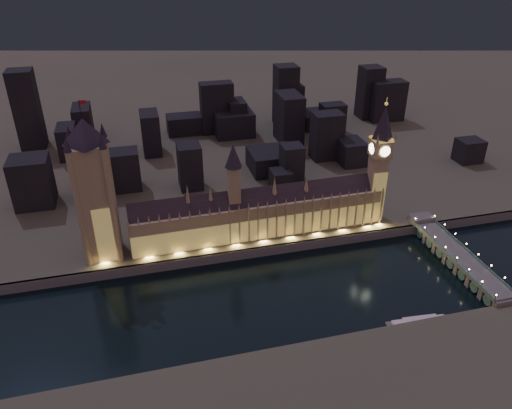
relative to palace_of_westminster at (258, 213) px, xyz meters
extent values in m
plane|color=black|center=(-8.66, -61.74, -26.37)|extent=(2000.00, 2000.00, 0.00)
cube|color=#3F4737|center=(-8.66, 458.26, -22.37)|extent=(2000.00, 960.00, 8.00)
cube|color=#525251|center=(-8.66, -20.74, -22.37)|extent=(2000.00, 2.50, 8.00)
cube|color=#987258|center=(0.91, 0.26, -4.37)|extent=(200.41, 24.65, 28.00)
cube|color=tan|center=(0.91, -9.99, -9.37)|extent=(200.00, 0.50, 18.00)
cube|color=black|center=(0.91, 0.26, 12.63)|extent=(200.32, 20.92, 16.26)
cube|color=#987258|center=(-19.09, 0.26, 25.63)|extent=(9.00, 9.00, 32.00)
cone|color=#241E30|center=(-19.09, 0.26, 50.63)|extent=(13.00, 13.00, 18.00)
cube|color=#987258|center=(-99.09, -10.34, -4.37)|extent=(1.20, 1.20, 28.00)
cone|color=#987258|center=(-99.09, -9.74, 12.63)|extent=(2.00, 2.00, 6.00)
cube|color=#987258|center=(-91.69, -10.34, -4.37)|extent=(1.20, 1.20, 28.00)
cone|color=#987258|center=(-91.69, -9.74, 12.63)|extent=(2.00, 2.00, 6.00)
cube|color=#987258|center=(-84.28, -10.34, -4.37)|extent=(1.20, 1.20, 28.00)
cone|color=#987258|center=(-84.28, -9.74, 12.63)|extent=(2.00, 2.00, 6.00)
cube|color=#987258|center=(-76.87, -10.34, -4.37)|extent=(1.20, 1.20, 28.00)
cone|color=#987258|center=(-76.87, -9.74, 12.63)|extent=(2.00, 2.00, 6.00)
cube|color=#987258|center=(-69.46, -10.34, -4.37)|extent=(1.20, 1.20, 28.00)
cone|color=#987258|center=(-69.46, -9.74, 12.63)|extent=(2.00, 2.00, 6.00)
cube|color=#987258|center=(-62.06, -10.34, -4.37)|extent=(1.20, 1.20, 28.00)
cone|color=#987258|center=(-62.06, -9.74, 12.63)|extent=(2.00, 2.00, 6.00)
cube|color=#987258|center=(-54.65, -10.34, -4.37)|extent=(1.20, 1.20, 28.00)
cone|color=#987258|center=(-54.65, -9.74, 12.63)|extent=(2.00, 2.00, 6.00)
cube|color=#987258|center=(-47.24, -10.34, -4.37)|extent=(1.20, 1.20, 28.00)
cone|color=#987258|center=(-47.24, -9.74, 12.63)|extent=(2.00, 2.00, 6.00)
cube|color=#987258|center=(-39.83, -10.34, -4.37)|extent=(1.20, 1.20, 28.00)
cone|color=#987258|center=(-39.83, -9.74, 12.63)|extent=(2.00, 2.00, 6.00)
cube|color=#987258|center=(-32.43, -10.34, -4.37)|extent=(1.20, 1.20, 28.00)
cone|color=#987258|center=(-32.43, -9.74, 12.63)|extent=(2.00, 2.00, 6.00)
cube|color=#987258|center=(-25.02, -10.34, -4.37)|extent=(1.20, 1.20, 28.00)
cone|color=#987258|center=(-25.02, -9.74, 12.63)|extent=(2.00, 2.00, 6.00)
cube|color=#987258|center=(-17.61, -10.34, -4.37)|extent=(1.20, 1.20, 28.00)
cone|color=#987258|center=(-17.61, -9.74, 12.63)|extent=(2.00, 2.00, 6.00)
cube|color=#987258|center=(-10.20, -10.34, -4.37)|extent=(1.20, 1.20, 28.00)
cone|color=#987258|center=(-10.20, -9.74, 12.63)|extent=(2.00, 2.00, 6.00)
cube|color=#987258|center=(-2.80, -10.34, -4.37)|extent=(1.20, 1.20, 28.00)
cone|color=#987258|center=(-2.80, -9.74, 12.63)|extent=(2.00, 2.00, 6.00)
cube|color=#987258|center=(4.61, -10.34, -4.37)|extent=(1.20, 1.20, 28.00)
cone|color=#987258|center=(4.61, -9.74, 12.63)|extent=(2.00, 2.00, 6.00)
cube|color=#987258|center=(12.02, -10.34, -4.37)|extent=(1.20, 1.20, 28.00)
cone|color=#987258|center=(12.02, -9.74, 12.63)|extent=(2.00, 2.00, 6.00)
cube|color=#987258|center=(19.43, -10.34, -4.37)|extent=(1.20, 1.20, 28.00)
cone|color=#987258|center=(19.43, -9.74, 12.63)|extent=(2.00, 2.00, 6.00)
cube|color=#987258|center=(26.83, -10.34, -4.37)|extent=(1.20, 1.20, 28.00)
cone|color=#987258|center=(26.83, -9.74, 12.63)|extent=(2.00, 2.00, 6.00)
cube|color=#987258|center=(34.24, -10.34, -4.37)|extent=(1.20, 1.20, 28.00)
cone|color=#987258|center=(34.24, -9.74, 12.63)|extent=(2.00, 2.00, 6.00)
cube|color=#987258|center=(41.65, -10.34, -4.37)|extent=(1.20, 1.20, 28.00)
cone|color=#987258|center=(41.65, -9.74, 12.63)|extent=(2.00, 2.00, 6.00)
cube|color=#987258|center=(49.06, -10.34, -4.37)|extent=(1.20, 1.20, 28.00)
cone|color=#987258|center=(49.06, -9.74, 12.63)|extent=(2.00, 2.00, 6.00)
cube|color=#987258|center=(56.46, -10.34, -4.37)|extent=(1.20, 1.20, 28.00)
cone|color=#987258|center=(56.46, -9.74, 12.63)|extent=(2.00, 2.00, 6.00)
cube|color=#987258|center=(63.87, -10.34, -4.37)|extent=(1.20, 1.20, 28.00)
cone|color=#987258|center=(63.87, -9.74, 12.63)|extent=(2.00, 2.00, 6.00)
cube|color=#987258|center=(71.28, -10.34, -4.37)|extent=(1.20, 1.20, 28.00)
cone|color=#987258|center=(71.28, -9.74, 12.63)|extent=(2.00, 2.00, 6.00)
cube|color=#987258|center=(78.69, -10.34, -4.37)|extent=(1.20, 1.20, 28.00)
cone|color=#987258|center=(78.69, -9.74, 12.63)|extent=(2.00, 2.00, 6.00)
cube|color=#987258|center=(86.09, -10.34, -4.37)|extent=(1.20, 1.20, 28.00)
cone|color=#987258|center=(86.09, -9.74, 12.63)|extent=(2.00, 2.00, 6.00)
cube|color=#987258|center=(93.50, -10.34, -4.37)|extent=(1.20, 1.20, 28.00)
cone|color=#987258|center=(93.50, -9.74, 12.63)|extent=(2.00, 2.00, 6.00)
cube|color=#987258|center=(100.91, -10.34, -4.37)|extent=(1.20, 1.20, 28.00)
cone|color=#987258|center=(100.91, -9.74, 12.63)|extent=(2.00, 2.00, 6.00)
cone|color=#987258|center=(-54.09, 0.26, 22.63)|extent=(4.40, 4.40, 18.00)
cone|color=#987258|center=(-37.09, 0.26, 20.63)|extent=(4.40, 4.40, 14.00)
cone|color=#987258|center=(12.91, 0.26, 21.63)|extent=(4.40, 4.40, 16.00)
cone|color=#987258|center=(38.91, 0.26, 19.63)|extent=(4.40, 4.40, 12.00)
cube|color=#987258|center=(-118.66, 0.26, 25.69)|extent=(24.10, 24.10, 88.12)
cube|color=tan|center=(-118.66, -10.94, 3.63)|extent=(22.00, 0.50, 44.00)
cone|color=#241E30|center=(-118.66, 0.26, 78.75)|extent=(31.68, 31.68, 18.00)
cylinder|color=black|center=(-118.66, 0.26, 93.75)|extent=(0.50, 0.50, 12.00)
cube|color=#B21118|center=(-116.46, 0.26, 98.25)|extent=(4.00, 0.15, 2.50)
cylinder|color=#987258|center=(-129.66, -10.74, 25.69)|extent=(4.40, 4.40, 88.12)
cone|color=#241E30|center=(-129.66, -10.74, 74.75)|extent=(5.20, 5.20, 10.00)
cylinder|color=#987258|center=(-129.66, 11.26, 25.69)|extent=(4.40, 4.40, 88.12)
cone|color=#241E30|center=(-129.66, 11.26, 74.75)|extent=(5.20, 5.20, 10.00)
cylinder|color=#987258|center=(-107.66, -10.74, 25.69)|extent=(4.40, 4.40, 88.12)
cone|color=#241E30|center=(-107.66, -10.74, 74.75)|extent=(5.20, 5.20, 10.00)
cylinder|color=#987258|center=(-107.66, 11.26, 25.69)|extent=(4.40, 4.40, 88.12)
cone|color=#241E30|center=(-107.66, 11.26, 74.75)|extent=(5.20, 5.20, 10.00)
cube|color=#987258|center=(99.34, 0.26, 9.74)|extent=(12.89, 12.89, 56.21)
cube|color=tan|center=(99.34, -5.94, 3.63)|extent=(12.00, 0.50, 44.00)
cube|color=#987258|center=(99.34, 0.26, 44.66)|extent=(15.00, 15.00, 13.63)
cube|color=#F2C64C|center=(99.34, 0.26, 52.08)|extent=(15.75, 15.75, 1.20)
cone|color=#241E30|center=(99.34, 0.26, 65.68)|extent=(18.00, 18.00, 26.00)
sphere|color=#F2C64C|center=(99.34, 0.26, 80.18)|extent=(2.80, 2.80, 2.80)
cylinder|color=#F2C64C|center=(99.34, 0.26, 82.68)|extent=(0.40, 0.40, 5.00)
cylinder|color=#FFF2BF|center=(99.34, -7.49, 44.66)|extent=(8.40, 0.50, 8.40)
cylinder|color=#FFF2BF|center=(99.34, 8.01, 44.66)|extent=(8.40, 0.50, 8.40)
cylinder|color=#FFF2BF|center=(91.59, 0.26, 44.66)|extent=(0.50, 8.40, 8.40)
cylinder|color=#FFF2BF|center=(107.09, 0.26, 44.66)|extent=(0.50, 8.40, 8.40)
cone|color=#987258|center=(91.84, -7.24, 55.48)|extent=(2.60, 2.60, 8.00)
cone|color=#987258|center=(91.84, 7.76, 55.48)|extent=(2.60, 2.60, 8.00)
cone|color=#987258|center=(106.84, -7.24, 55.48)|extent=(2.60, 2.60, 8.00)
cone|color=#987258|center=(106.84, 7.76, 55.48)|extent=(2.60, 2.60, 8.00)
cube|color=#525251|center=(135.71, -71.74, -16.87)|extent=(18.51, 100.00, 1.60)
cube|color=#365D51|center=(126.85, -71.74, -15.47)|extent=(0.80, 100.00, 1.60)
cube|color=#365D51|center=(144.56, -71.74, -15.47)|extent=(0.80, 100.00, 1.60)
cube|color=#525251|center=(135.71, -16.74, -17.62)|extent=(18.51, 12.00, 9.50)
cube|color=#525251|center=(135.71, -121.74, -22.02)|extent=(16.66, 4.00, 9.50)
cylinder|color=black|center=(126.85, -121.74, -13.67)|extent=(0.30, 0.30, 4.40)
sphere|color=#FFD88C|center=(126.85, -121.74, -11.37)|extent=(1.00, 1.00, 1.00)
cube|color=#525251|center=(135.71, -107.45, -22.02)|extent=(16.66, 4.00, 9.50)
cylinder|color=black|center=(126.85, -107.45, -13.67)|extent=(0.30, 0.30, 4.40)
sphere|color=#FFD88C|center=(126.85, -107.45, -11.37)|extent=(1.00, 1.00, 1.00)
cylinder|color=black|center=(144.56, -107.45, -13.67)|extent=(0.30, 0.30, 4.40)
sphere|color=#FFD88C|center=(144.56, -107.45, -11.37)|extent=(1.00, 1.00, 1.00)
cube|color=#525251|center=(135.71, -93.17, -22.02)|extent=(16.66, 4.00, 9.50)
cylinder|color=black|center=(126.85, -93.17, -13.67)|extent=(0.30, 0.30, 4.40)
sphere|color=#FFD88C|center=(126.85, -93.17, -11.37)|extent=(1.00, 1.00, 1.00)
cylinder|color=black|center=(144.56, -93.17, -13.67)|extent=(0.30, 0.30, 4.40)
sphere|color=#FFD88C|center=(144.56, -93.17, -11.37)|extent=(1.00, 1.00, 1.00)
cube|color=#525251|center=(135.71, -78.88, -22.02)|extent=(16.66, 4.00, 9.50)
cylinder|color=black|center=(126.85, -78.88, -13.67)|extent=(0.30, 0.30, 4.40)
sphere|color=#FFD88C|center=(126.85, -78.88, -11.37)|extent=(1.00, 1.00, 1.00)
cylinder|color=black|center=(144.56, -78.88, -13.67)|extent=(0.30, 0.30, 4.40)
sphere|color=#FFD88C|center=(144.56, -78.88, -11.37)|extent=(1.00, 1.00, 1.00)
cube|color=#525251|center=(135.71, -64.60, -22.02)|extent=(16.66, 4.00, 9.50)
cylinder|color=black|center=(126.85, -64.60, -13.67)|extent=(0.30, 0.30, 4.40)
sphere|color=#FFD88C|center=(126.85, -64.60, -11.37)|extent=(1.00, 1.00, 1.00)
cylinder|color=black|center=(144.56, -64.60, -13.67)|extent=(0.30, 0.30, 4.40)
sphere|color=#FFD88C|center=(144.56, -64.60, -11.37)|extent=(1.00, 1.00, 1.00)
cube|color=#525251|center=(135.71, -50.31, -22.02)|extent=(16.66, 4.00, 9.50)
cylinder|color=black|center=(126.85, -50.31, -13.67)|extent=(0.30, 0.30, 4.40)
sphere|color=#FFD88C|center=(126.85, -50.31, -11.37)|extent=(1.00, 1.00, 1.00)
cylinder|color=black|center=(144.56, -50.31, -13.67)|extent=(0.30, 0.30, 4.40)
sphere|color=#FFD88C|center=(144.56, -50.31, -11.37)|extent=(1.00, 1.00, 1.00)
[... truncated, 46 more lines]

